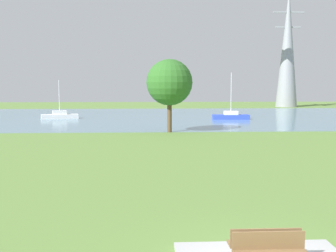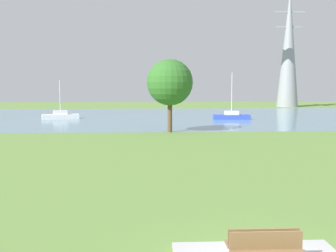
% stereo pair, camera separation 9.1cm
% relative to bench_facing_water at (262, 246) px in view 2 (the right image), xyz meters
% --- Properties ---
extents(ground_plane, '(160.00, 160.00, 0.00)m').
position_rel_bench_facing_water_xyz_m(ground_plane, '(0.00, 21.73, -0.47)').
color(ground_plane, olive).
extents(bench_facing_water, '(1.80, 0.48, 0.89)m').
position_rel_bench_facing_water_xyz_m(bench_facing_water, '(0.00, 0.00, 0.00)').
color(bench_facing_water, tan).
rests_on(bench_facing_water, concrete_pad).
extents(water_surface, '(140.00, 40.00, 0.02)m').
position_rel_bench_facing_water_xyz_m(water_surface, '(0.00, 49.73, -0.46)').
color(water_surface, '#60879B').
rests_on(water_surface, ground).
extents(sailboat_white, '(5.03, 2.80, 5.17)m').
position_rel_bench_facing_water_xyz_m(sailboat_white, '(-14.64, 46.35, -0.03)').
color(sailboat_white, white).
rests_on(sailboat_white, water_surface).
extents(sailboat_blue, '(4.85, 1.67, 6.13)m').
position_rel_bench_facing_water_xyz_m(sailboat_blue, '(8.17, 44.37, -0.02)').
color(sailboat_blue, blue).
rests_on(sailboat_blue, water_surface).
extents(tree_mid_shore, '(4.43, 4.43, 7.01)m').
position_rel_bench_facing_water_xyz_m(tree_mid_shore, '(-0.77, 29.86, 4.30)').
color(tree_mid_shore, brown).
rests_on(tree_mid_shore, ground).
extents(electricity_pylon, '(6.40, 4.40, 24.19)m').
position_rel_bench_facing_water_xyz_m(electricity_pylon, '(26.08, 75.33, 11.64)').
color(electricity_pylon, gray).
rests_on(electricity_pylon, ground).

